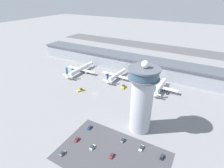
# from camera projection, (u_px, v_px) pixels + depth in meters

# --- Properties ---
(ground_plane) EXTENTS (1000.00, 1000.00, 0.00)m
(ground_plane) POSITION_uv_depth(u_px,v_px,m) (94.00, 94.00, 164.10)
(ground_plane) COLOR gray
(terminal_building) EXTENTS (248.20, 25.00, 17.07)m
(terminal_building) POSITION_uv_depth(u_px,v_px,m) (126.00, 62.00, 213.99)
(terminal_building) COLOR #9399A3
(terminal_building) RESTS_ON ground
(runway_strip) EXTENTS (372.31, 44.00, 0.01)m
(runway_strip) POSITION_uv_depth(u_px,v_px,m) (154.00, 47.00, 305.50)
(runway_strip) COLOR #515154
(runway_strip) RESTS_ON ground
(control_tower) EXTENTS (19.27, 19.27, 50.17)m
(control_tower) POSITION_uv_depth(u_px,v_px,m) (142.00, 98.00, 111.27)
(control_tower) COLOR #ADB2BC
(control_tower) RESTS_ON ground
(parking_lot_surface) EXTENTS (64.00, 40.00, 0.01)m
(parking_lot_surface) POSITION_uv_depth(u_px,v_px,m) (112.00, 156.00, 101.83)
(parking_lot_surface) COLOR #424247
(parking_lot_surface) RESTS_ON ground
(airplane_gate_alpha) EXTENTS (38.68, 45.99, 13.94)m
(airplane_gate_alpha) POSITION_uv_depth(u_px,v_px,m) (80.00, 69.00, 205.62)
(airplane_gate_alpha) COLOR silver
(airplane_gate_alpha) RESTS_ON ground
(airplane_gate_bravo) EXTENTS (38.13, 35.68, 12.77)m
(airplane_gate_bravo) POSITION_uv_depth(u_px,v_px,m) (116.00, 75.00, 190.72)
(airplane_gate_bravo) COLOR white
(airplane_gate_bravo) RESTS_ON ground
(airplane_gate_charlie) EXTENTS (34.08, 33.23, 13.35)m
(airplane_gate_charlie) POSITION_uv_depth(u_px,v_px,m) (160.00, 87.00, 167.05)
(airplane_gate_charlie) COLOR white
(airplane_gate_charlie) RESTS_ON ground
(service_truck_catering) EXTENTS (3.91, 8.07, 2.76)m
(service_truck_catering) POSITION_uv_depth(u_px,v_px,m) (123.00, 87.00, 173.96)
(service_truck_catering) COLOR black
(service_truck_catering) RESTS_ON ground
(service_truck_fuel) EXTENTS (5.50, 7.30, 2.44)m
(service_truck_fuel) POSITION_uv_depth(u_px,v_px,m) (81.00, 90.00, 168.54)
(service_truck_fuel) COLOR black
(service_truck_fuel) RESTS_ON ground
(service_truck_baggage) EXTENTS (7.36, 7.59, 2.47)m
(service_truck_baggage) POSITION_uv_depth(u_px,v_px,m) (141.00, 99.00, 153.87)
(service_truck_baggage) COLOR black
(service_truck_baggage) RESTS_ON ground
(service_truck_water) EXTENTS (5.76, 8.32, 2.71)m
(service_truck_water) POSITION_uv_depth(u_px,v_px,m) (166.00, 92.00, 165.39)
(service_truck_water) COLOR black
(service_truck_water) RESTS_ON ground
(car_yellow_taxi) EXTENTS (1.91, 4.69, 1.41)m
(car_yellow_taxi) POSITION_uv_depth(u_px,v_px,m) (141.00, 148.00, 106.43)
(car_yellow_taxi) COLOR black
(car_yellow_taxi) RESTS_ON ground
(car_navy_sedan) EXTENTS (1.93, 4.30, 1.35)m
(car_navy_sedan) POSITION_uv_depth(u_px,v_px,m) (112.00, 156.00, 101.47)
(car_navy_sedan) COLOR black
(car_navy_sedan) RESTS_ON ground
(car_black_suv) EXTENTS (2.04, 4.22, 1.50)m
(car_black_suv) POSITION_uv_depth(u_px,v_px,m) (77.00, 139.00, 112.52)
(car_black_suv) COLOR black
(car_black_suv) RESTS_ON ground
(car_silver_sedan) EXTENTS (1.90, 4.36, 1.54)m
(car_silver_sedan) POSITION_uv_depth(u_px,v_px,m) (90.00, 127.00, 122.38)
(car_silver_sedan) COLOR black
(car_silver_sedan) RESTS_ON ground
(car_blue_compact) EXTENTS (2.04, 4.18, 1.50)m
(car_blue_compact) POSITION_uv_depth(u_px,v_px,m) (62.00, 153.00, 102.87)
(car_blue_compact) COLOR black
(car_blue_compact) RESTS_ON ground
(car_green_van) EXTENTS (1.73, 4.01, 1.59)m
(car_green_van) POSITION_uv_depth(u_px,v_px,m) (162.00, 157.00, 100.60)
(car_green_van) COLOR black
(car_green_van) RESTS_ON ground
(car_white_wagon) EXTENTS (1.91, 4.50, 1.47)m
(car_white_wagon) POSITION_uv_depth(u_px,v_px,m) (123.00, 140.00, 111.94)
(car_white_wagon) COLOR black
(car_white_wagon) RESTS_ON ground
(car_grey_coupe) EXTENTS (1.87, 4.21, 1.45)m
(car_grey_coupe) POSITION_uv_depth(u_px,v_px,m) (92.00, 147.00, 106.89)
(car_grey_coupe) COLOR black
(car_grey_coupe) RESTS_ON ground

